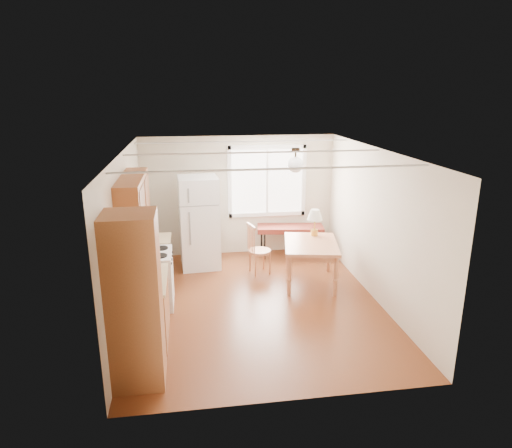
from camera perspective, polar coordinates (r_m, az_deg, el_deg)
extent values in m
cube|color=#4E2110|center=(7.66, 0.05, -9.82)|extent=(4.60, 5.60, 0.12)
cube|color=white|center=(6.93, 0.05, 9.05)|extent=(4.60, 5.60, 0.12)
cube|color=beige|center=(9.59, -2.18, 3.54)|extent=(4.60, 0.10, 2.50)
cube|color=beige|center=(4.91, 4.47, -9.50)|extent=(4.60, 0.10, 2.50)
cube|color=beige|center=(7.19, -15.92, -1.54)|extent=(0.10, 5.60, 2.50)
cube|color=beige|center=(7.74, 14.85, -0.18)|extent=(0.10, 5.60, 2.50)
cube|color=brown|center=(5.51, -14.92, -9.30)|extent=(0.60, 0.60, 2.10)
cube|color=brown|center=(6.68, -13.64, -10.40)|extent=(0.60, 1.10, 0.86)
cube|color=tan|center=(6.49, -13.82, -6.84)|extent=(0.62, 1.14, 0.04)
cube|color=white|center=(7.62, -12.83, -6.71)|extent=(0.65, 0.76, 0.90)
cube|color=brown|center=(8.32, -12.66, -4.83)|extent=(0.60, 0.60, 0.86)
cube|color=brown|center=(6.87, -15.10, 2.90)|extent=(0.33, 1.60, 0.70)
cube|color=white|center=(9.60, 1.38, 5.39)|extent=(1.50, 0.02, 1.35)
cylinder|color=black|center=(7.46, 4.98, 9.21)|extent=(0.14, 0.14, 0.06)
cylinder|color=black|center=(7.47, 4.96, 8.45)|extent=(0.03, 0.03, 0.16)
sphere|color=white|center=(7.49, 4.93, 7.39)|extent=(0.26, 0.26, 0.26)
cube|color=white|center=(8.96, -7.11, 0.20)|extent=(0.79, 0.79, 1.80)
cube|color=gray|center=(8.49, -7.13, 2.25)|extent=(0.74, 0.02, 0.02)
cube|color=gray|center=(8.54, -8.32, 0.59)|extent=(0.03, 0.03, 1.08)
cube|color=#5D1D16|center=(9.62, 4.30, -0.56)|extent=(1.44, 0.70, 0.11)
cylinder|color=black|center=(9.43, 1.07, -2.91)|extent=(0.04, 0.04, 0.53)
cylinder|color=black|center=(9.68, 7.86, -2.54)|extent=(0.04, 0.04, 0.53)
cylinder|color=black|center=(9.79, 0.70, -2.16)|extent=(0.04, 0.04, 0.53)
cylinder|color=black|center=(10.03, 7.25, -1.83)|extent=(0.04, 0.04, 0.53)
cube|color=#AD6742|center=(8.20, 6.88, -2.54)|extent=(1.14, 1.39, 0.06)
cube|color=#AD6742|center=(8.23, 6.86, -3.06)|extent=(1.03, 1.27, 0.10)
cylinder|color=#AD6742|center=(7.81, 4.18, -6.48)|extent=(0.07, 0.07, 0.71)
cylinder|color=#AD6742|center=(7.87, 9.92, -6.50)|extent=(0.07, 0.07, 0.71)
cylinder|color=#AD6742|center=(8.83, 4.01, -3.72)|extent=(0.07, 0.07, 0.71)
cylinder|color=#AD6742|center=(8.88, 9.07, -3.76)|extent=(0.07, 0.07, 0.71)
cylinder|color=#AD6742|center=(8.69, 0.47, -3.42)|extent=(0.43, 0.43, 0.05)
cylinder|color=#AD6742|center=(8.59, -0.06, -5.22)|extent=(0.04, 0.04, 0.44)
cylinder|color=#AD6742|center=(8.70, 1.73, -4.95)|extent=(0.04, 0.04, 0.44)
cylinder|color=#AD6742|center=(8.84, -0.77, -4.58)|extent=(0.04, 0.04, 0.44)
cylinder|color=#AD6742|center=(8.95, 0.97, -4.32)|extent=(0.04, 0.04, 0.44)
cylinder|color=#B7933A|center=(8.59, 7.29, -1.05)|extent=(0.13, 0.13, 0.12)
cylinder|color=#B7933A|center=(8.55, 7.33, -0.07)|extent=(0.02, 0.02, 0.19)
cone|color=white|center=(8.50, 7.38, 1.17)|extent=(0.29, 0.29, 0.19)
cube|color=black|center=(6.37, -14.21, -6.78)|extent=(0.19, 0.22, 0.07)
cube|color=black|center=(6.23, -14.38, -5.72)|extent=(0.17, 0.08, 0.25)
cylinder|color=black|center=(6.38, -14.23, -5.90)|extent=(0.12, 0.12, 0.11)
cylinder|color=red|center=(6.88, -14.15, -4.65)|extent=(0.11, 0.11, 0.15)
sphere|color=red|center=(6.84, -14.21, -3.85)|extent=(0.05, 0.05, 0.05)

